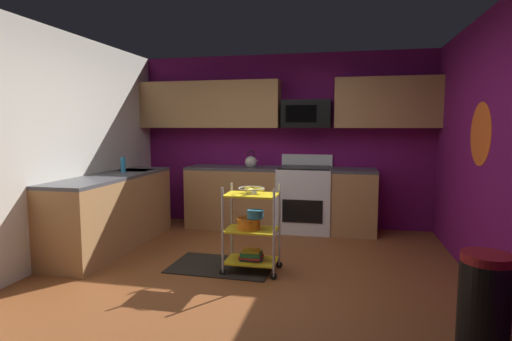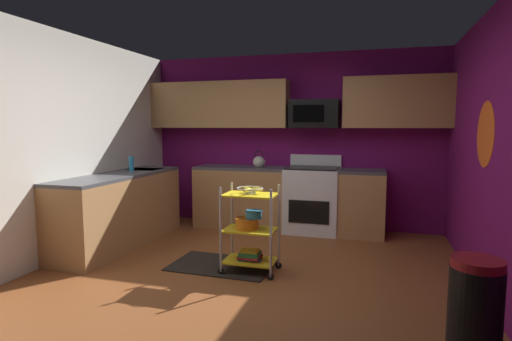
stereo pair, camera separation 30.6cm
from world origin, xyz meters
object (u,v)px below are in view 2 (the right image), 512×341
Objects in this scene: book_stack at (250,255)px; microwave at (315,114)px; rolling_cart at (250,230)px; kettle at (259,162)px; trash_can at (475,307)px; mixing_bowl_small at (254,214)px; dish_soap_bottle at (131,164)px; fruit_bowl at (250,189)px; oven_range at (312,199)px; mixing_bowl_large at (247,223)px.

microwave is at bearing 79.26° from book_stack.
kettle is (-0.43, 1.84, 0.54)m from rolling_cart.
book_stack is 0.38× the size of trash_can.
mixing_bowl_small is 2.17m from trash_can.
trash_can reaches higher than book_stack.
kettle is 1.82m from dish_soap_bottle.
fruit_bowl is at bearing -161.00° from mixing_bowl_small.
microwave reaches higher than fruit_bowl.
oven_range is 6.04× the size of mixing_bowl_small.
mixing_bowl_large is at bearing -101.68° from microwave.
kettle reaches higher than book_stack.
dish_soap_bottle reaches higher than mixing_bowl_large.
rolling_cart is 3.36× the size of fruit_bowl.
trash_can reaches higher than mixing_bowl_large.
trash_can is (1.90, -1.07, -0.55)m from fruit_bowl.
book_stack is at bearing -90.90° from rolling_cart.
rolling_cart is 5.03× the size of mixing_bowl_small.
fruit_bowl is at bearing -101.35° from oven_range.
book_stack is (0.03, 0.00, -0.34)m from mixing_bowl_large.
microwave is 2.65× the size of kettle.
book_stack is 1.24× the size of dish_soap_bottle.
kettle reaches higher than oven_range.
microwave reaches higher than kettle.
mixing_bowl_small is at bearing -99.81° from microwave.
microwave is 0.77× the size of rolling_cart.
kettle reaches higher than fruit_bowl.
rolling_cart is at bearing 0.00° from mixing_bowl_large.
microwave is at bearing 90.26° from oven_range.
dish_soap_bottle is at bearing 157.55° from fruit_bowl.
trash_can is (1.90, -1.07, -0.12)m from rolling_cart.
trash_can is at bearing -63.17° from microwave.
dish_soap_bottle is at bearing -144.90° from kettle.
mixing_bowl_large is 0.12m from mixing_bowl_small.
trash_can is at bearing -29.03° from mixing_bowl_large.
oven_range is 1.67× the size of trash_can.
fruit_bowl is 1.49× the size of mixing_bowl_small.
kettle is (-0.40, 1.84, 0.48)m from mixing_bowl_large.
dish_soap_bottle is (-2.29, -1.15, -0.68)m from microwave.
fruit_bowl is at bearing -100.74° from microwave.
kettle is (-0.43, 1.84, 0.82)m from book_stack.
kettle is (-0.43, 1.84, 0.12)m from fruit_bowl.
rolling_cart is 3.47× the size of kettle.
dish_soap_bottle is at bearing 158.22° from mixing_bowl_small.
fruit_bowl is (-0.00, -0.00, 0.42)m from rolling_cart.
microwave is at bearing 80.19° from mixing_bowl_small.
mixing_bowl_small is at bearing -21.78° from dish_soap_bottle.
oven_range is at bearing 78.65° from rolling_cart.
kettle reaches higher than rolling_cart.
book_stack is 2.24m from dish_soap_bottle.
mixing_bowl_small is 1.92m from kettle.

